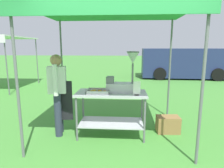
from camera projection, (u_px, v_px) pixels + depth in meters
The scene contains 9 objects.
ground_plane at pixel (124, 87), 8.66m from camera, with size 70.00×70.00×0.00m, color #478E38.
stall_canopy at pixel (112, 14), 3.56m from camera, with size 2.91×2.29×2.44m.
donut_cart at pixel (111, 104), 3.78m from camera, with size 1.35×0.67×0.88m.
donut_tray at pixel (99, 92), 3.68m from camera, with size 0.43×0.33×0.07m.
donut_fryer at pixel (123, 79), 3.71m from camera, with size 0.62×0.28×0.79m.
menu_sign at pixel (137, 89), 3.49m from camera, with size 0.13×0.05×0.25m.
vendor at pixel (58, 91), 3.80m from camera, with size 0.47×0.54×1.61m.
supply_crate at pixel (168, 124), 4.00m from camera, with size 0.47×0.31×0.34m.
van_navy at pixel (185, 63), 11.13m from camera, with size 4.89×2.24×1.69m.
Camera 1 is at (0.05, -2.50, 1.73)m, focal length 30.95 mm.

